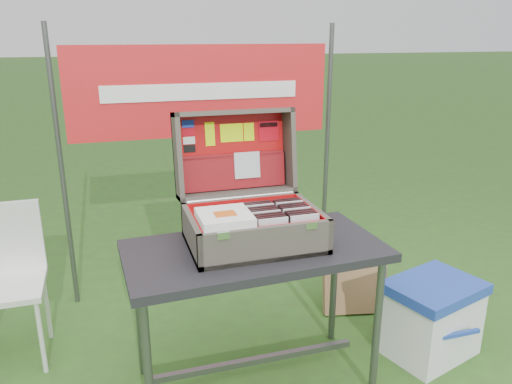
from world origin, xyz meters
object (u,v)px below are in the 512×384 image
object	(u,v)px
chair	(6,290)
cardboard_box	(355,280)
suitcase	(250,181)
table	(255,317)
cooler	(431,318)

from	to	relation	value
chair	cardboard_box	size ratio (longest dim) A/B	2.00
suitcase	chair	world-z (taller)	suitcase
table	suitcase	world-z (taller)	suitcase
chair	cooler	bearing A→B (deg)	-15.86
cardboard_box	cooler	bearing A→B (deg)	-58.41
cooler	cardboard_box	size ratio (longest dim) A/B	1.16
suitcase	cardboard_box	xyz separation A→B (m)	(0.77, 0.38, -0.80)
suitcase	table	bearing A→B (deg)	-92.87
table	chair	size ratio (longest dim) A/B	1.42
table	cardboard_box	distance (m)	0.92
table	cardboard_box	xyz separation A→B (m)	(0.78, 0.47, -0.16)
chair	cardboard_box	bearing A→B (deg)	-2.68
cooler	chair	bearing A→B (deg)	147.59
table	chair	world-z (taller)	chair
chair	cardboard_box	distance (m)	1.94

